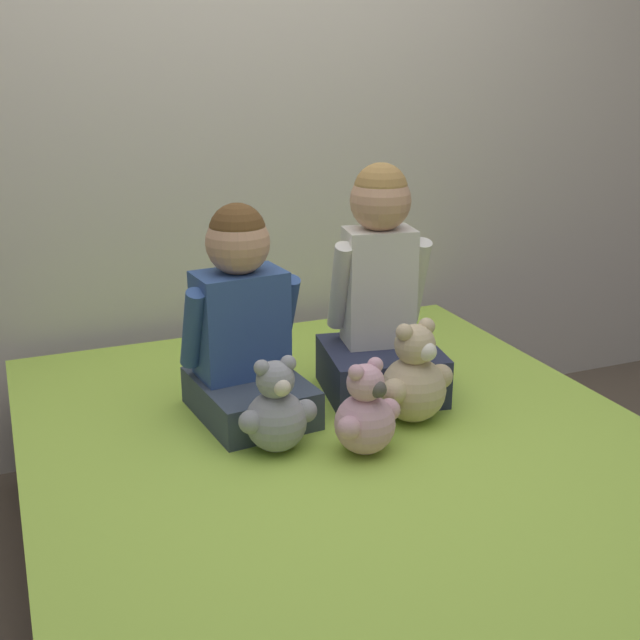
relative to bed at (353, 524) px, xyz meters
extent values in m
plane|color=brown|center=(0.00, 0.00, -0.23)|extent=(14.00, 14.00, 0.00)
cube|color=beige|center=(0.00, 1.15, 1.02)|extent=(8.00, 0.06, 2.50)
cube|color=#473828|center=(0.00, 0.00, -0.12)|extent=(1.69, 2.05, 0.22)
cube|color=white|center=(0.00, 0.00, 0.10)|extent=(1.66, 2.01, 0.22)
cube|color=#A8D147|center=(0.00, 0.00, 0.22)|extent=(1.68, 2.03, 0.03)
cube|color=#384251|center=(-0.20, 0.29, 0.29)|extent=(0.32, 0.40, 0.11)
cube|color=#33518E|center=(-0.20, 0.35, 0.50)|extent=(0.26, 0.18, 0.30)
sphere|color=tan|center=(-0.20, 0.35, 0.74)|extent=(0.18, 0.18, 0.18)
sphere|color=brown|center=(-0.20, 0.35, 0.77)|extent=(0.16, 0.16, 0.16)
cylinder|color=#33518E|center=(-0.34, 0.33, 0.51)|extent=(0.07, 0.14, 0.25)
cylinder|color=#33518E|center=(-0.06, 0.36, 0.51)|extent=(0.07, 0.14, 0.25)
cube|color=#282D47|center=(0.22, 0.29, 0.31)|extent=(0.39, 0.38, 0.15)
cube|color=silver|center=(0.23, 0.34, 0.56)|extent=(0.22, 0.17, 0.35)
sphere|color=tan|center=(0.23, 0.34, 0.82)|extent=(0.18, 0.18, 0.18)
sphere|color=#A37A42|center=(0.23, 0.34, 0.86)|extent=(0.16, 0.16, 0.16)
cylinder|color=silver|center=(0.11, 0.36, 0.57)|extent=(0.08, 0.16, 0.29)
cylinder|color=silver|center=(0.35, 0.32, 0.57)|extent=(0.08, 0.16, 0.29)
sphere|color=#939399|center=(-0.20, 0.06, 0.32)|extent=(0.16, 0.16, 0.16)
sphere|color=#939399|center=(-0.20, 0.06, 0.44)|extent=(0.10, 0.10, 0.10)
sphere|color=beige|center=(-0.19, 0.02, 0.43)|extent=(0.05, 0.05, 0.05)
sphere|color=#939399|center=(-0.23, 0.06, 0.48)|extent=(0.04, 0.04, 0.04)
sphere|color=#939399|center=(-0.16, 0.07, 0.48)|extent=(0.04, 0.04, 0.04)
sphere|color=#939399|center=(-0.27, 0.04, 0.34)|extent=(0.06, 0.06, 0.06)
sphere|color=#939399|center=(-0.12, 0.05, 0.34)|extent=(0.06, 0.06, 0.06)
sphere|color=#D1B78E|center=(0.22, 0.09, 0.33)|extent=(0.19, 0.19, 0.19)
sphere|color=#D1B78E|center=(0.22, 0.09, 0.47)|extent=(0.12, 0.12, 0.12)
sphere|color=white|center=(0.23, 0.04, 0.46)|extent=(0.05, 0.05, 0.05)
sphere|color=#D1B78E|center=(0.18, 0.08, 0.51)|extent=(0.05, 0.05, 0.05)
sphere|color=#D1B78E|center=(0.26, 0.10, 0.51)|extent=(0.05, 0.05, 0.05)
sphere|color=#D1B78E|center=(0.14, 0.05, 0.36)|extent=(0.07, 0.07, 0.07)
sphere|color=#D1B78E|center=(0.31, 0.09, 0.36)|extent=(0.07, 0.07, 0.07)
sphere|color=#DBA3B2|center=(0.01, -0.04, 0.32)|extent=(0.16, 0.16, 0.16)
sphere|color=#DBA3B2|center=(0.01, -0.04, 0.43)|extent=(0.10, 0.10, 0.10)
sphere|color=#4C4742|center=(0.03, -0.07, 0.43)|extent=(0.04, 0.04, 0.04)
sphere|color=#DBA3B2|center=(-0.02, -0.05, 0.47)|extent=(0.04, 0.04, 0.04)
sphere|color=#DBA3B2|center=(0.05, -0.02, 0.47)|extent=(0.04, 0.04, 0.04)
sphere|color=#DBA3B2|center=(-0.05, -0.08, 0.34)|extent=(0.06, 0.06, 0.06)
sphere|color=#DBA3B2|center=(0.09, -0.02, 0.34)|extent=(0.06, 0.06, 0.06)
camera|label=1|loc=(-0.81, -1.74, 1.24)|focal=45.00mm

